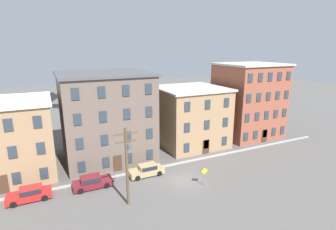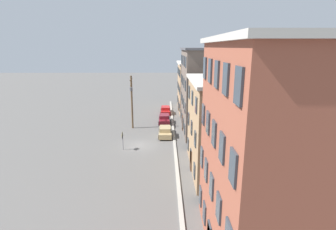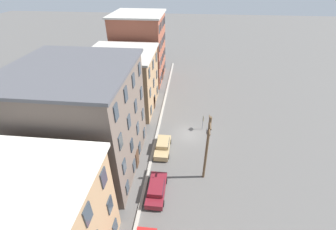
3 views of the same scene
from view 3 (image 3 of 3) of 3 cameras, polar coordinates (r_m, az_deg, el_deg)
The scene contains 9 objects.
ground_plane at distance 32.63m, azimuth 5.16°, elevation -4.97°, with size 200.00×200.00×0.00m, color #565451.
kerb_strip at distance 32.84m, azimuth -2.72°, elevation -4.38°, with size 56.00×0.36×0.16m, color #9E998E.
apartment_midblock at distance 26.16m, azimuth -21.08°, elevation -1.40°, with size 12.49×11.94×12.42m.
apartment_far at distance 37.61m, azimuth -11.29°, elevation 8.59°, with size 10.66×10.45×9.54m.
apartment_annex at distance 47.61m, azimuth -7.14°, elevation 16.56°, with size 10.85×9.63×13.09m.
car_maroon at distance 24.81m, azimuth -2.95°, elevation -18.27°, with size 4.40×1.92×1.43m.
car_tan at distance 29.50m, azimuth -1.33°, elevation -7.83°, with size 4.40×1.92×1.43m.
caution_sign at distance 32.99m, azimuth 8.89°, elevation -1.35°, with size 1.02×0.08×2.39m.
utility_pole at distance 23.90m, azimuth 9.90°, elevation -7.68°, with size 2.40×0.44×8.31m.
Camera 3 is at (-25.61, 0.34, 20.22)m, focal length 24.00 mm.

